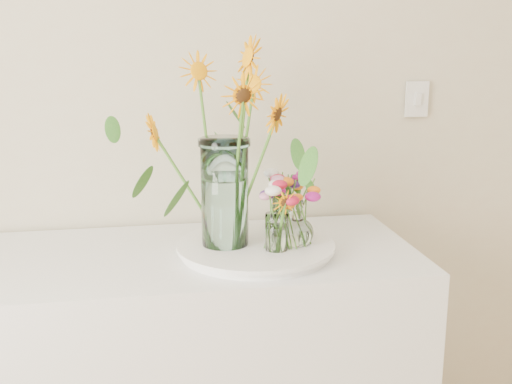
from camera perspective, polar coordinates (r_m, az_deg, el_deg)
The scene contains 9 objects.
tray at distance 1.85m, azimuth -0.02°, elevation -5.13°, with size 0.43×0.43×0.03m, color white.
mason_jar at distance 1.80m, azimuth -2.80°, elevation -0.07°, with size 0.13×0.13×0.31m, color #B4E3E7.
sunflower_bouquet at distance 1.78m, azimuth -2.85°, elevation 4.11°, with size 0.71×0.71×0.58m, color #FF9C05, non-canonical shape.
small_vase_a at distance 1.78m, azimuth 1.84°, elevation -3.64°, with size 0.06×0.06×0.11m, color white.
wildflower_posy_a at distance 1.77m, azimuth 1.85°, elevation -2.24°, with size 0.17×0.17×0.20m, color orange, non-canonical shape.
small_vase_b at distance 1.82m, azimuth 3.70°, elevation -2.79°, with size 0.09×0.09×0.14m, color white, non-canonical shape.
wildflower_posy_b at distance 1.81m, azimuth 3.72°, elevation -1.42°, with size 0.20×0.20×0.23m, color orange, non-canonical shape.
small_vase_c at distance 1.94m, azimuth 2.46°, elevation -2.02°, with size 0.07×0.07×0.12m, color white.
wildflower_posy_c at distance 1.93m, azimuth 2.48°, elevation -0.73°, with size 0.20×0.20×0.21m, color orange, non-canonical shape.
Camera 1 is at (-0.50, 0.16, 1.51)m, focal length 45.00 mm.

